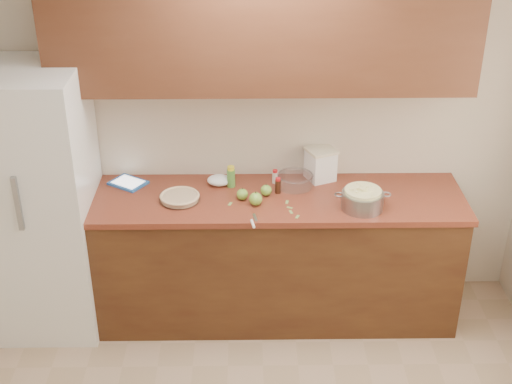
{
  "coord_description": "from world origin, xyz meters",
  "views": [
    {
      "loc": [
        -0.09,
        -2.58,
        3.14
      ],
      "look_at": [
        -0.04,
        1.43,
        0.98
      ],
      "focal_mm": 50.0,
      "sensor_mm": 36.0,
      "label": 1
    }
  ],
  "objects_px": {
    "flour_canister": "(320,164)",
    "pie": "(180,198)",
    "colander": "(362,199)",
    "tablet": "(128,183)"
  },
  "relations": [
    {
      "from": "colander",
      "to": "tablet",
      "type": "distance_m",
      "value": 1.56
    },
    {
      "from": "tablet",
      "to": "pie",
      "type": "bearing_deg",
      "value": 0.52
    },
    {
      "from": "flour_canister",
      "to": "pie",
      "type": "bearing_deg",
      "value": -162.39
    },
    {
      "from": "pie",
      "to": "flour_canister",
      "type": "bearing_deg",
      "value": 17.61
    },
    {
      "from": "colander",
      "to": "flour_canister",
      "type": "distance_m",
      "value": 0.47
    },
    {
      "from": "pie",
      "to": "colander",
      "type": "height_order",
      "value": "colander"
    },
    {
      "from": "colander",
      "to": "flour_canister",
      "type": "bearing_deg",
      "value": 118.98
    },
    {
      "from": "colander",
      "to": "pie",
      "type": "bearing_deg",
      "value": 174.29
    },
    {
      "from": "pie",
      "to": "colander",
      "type": "relative_size",
      "value": 0.74
    },
    {
      "from": "pie",
      "to": "tablet",
      "type": "bearing_deg",
      "value": 147.31
    }
  ]
}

